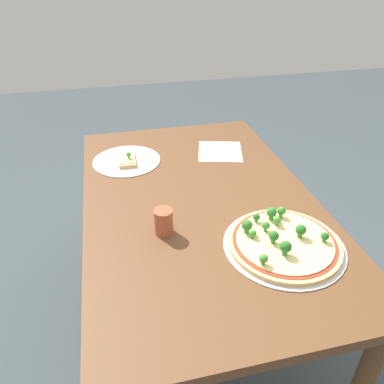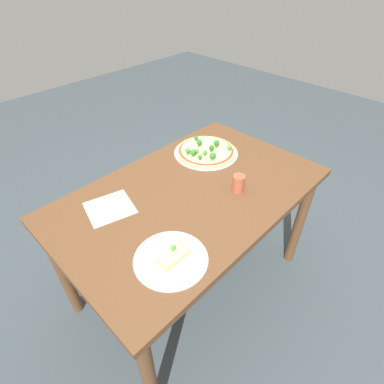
% 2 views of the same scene
% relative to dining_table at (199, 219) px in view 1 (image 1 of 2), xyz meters
% --- Properties ---
extents(ground_plane, '(8.00, 8.00, 0.00)m').
position_rel_dining_table_xyz_m(ground_plane, '(0.00, 0.00, -0.67)').
color(ground_plane, '#3D474C').
extents(dining_table, '(1.35, 0.84, 0.76)m').
position_rel_dining_table_xyz_m(dining_table, '(0.00, 0.00, 0.00)').
color(dining_table, brown).
rests_on(dining_table, ground_plane).
extents(pizza_tray_whole, '(0.38, 0.38, 0.07)m').
position_rel_dining_table_xyz_m(pizza_tray_whole, '(0.32, 0.19, 0.11)').
color(pizza_tray_whole, silver).
rests_on(pizza_tray_whole, dining_table).
extents(pizza_tray_slice, '(0.29, 0.29, 0.05)m').
position_rel_dining_table_xyz_m(pizza_tray_slice, '(-0.35, -0.24, 0.10)').
color(pizza_tray_slice, silver).
rests_on(pizza_tray_slice, dining_table).
extents(drinking_cup, '(0.06, 0.06, 0.09)m').
position_rel_dining_table_xyz_m(drinking_cup, '(0.17, -0.16, 0.14)').
color(drinking_cup, '#AD5138').
rests_on(drinking_cup, dining_table).
extents(paper_menu, '(0.25, 0.24, 0.00)m').
position_rel_dining_table_xyz_m(paper_menu, '(-0.35, 0.19, 0.10)').
color(paper_menu, silver).
rests_on(paper_menu, dining_table).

